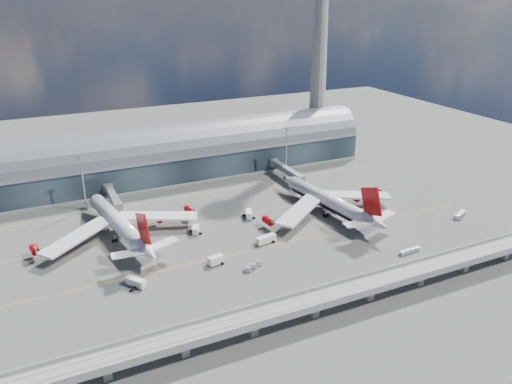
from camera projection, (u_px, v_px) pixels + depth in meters
name	position (u px, v px, depth m)	size (l,w,h in m)	color
ground	(240.00, 239.00, 194.07)	(500.00, 500.00, 0.00)	#474744
taxi_lines	(219.00, 217.00, 212.59)	(200.00, 80.12, 0.01)	gold
terminal	(179.00, 155.00, 255.16)	(200.00, 30.00, 28.00)	#1D2931
control_tower	(319.00, 64.00, 277.92)	(19.00, 19.00, 103.00)	gray
guideway	(315.00, 301.00, 145.99)	(220.00, 8.50, 7.20)	gray
floodlight_mast_left	(83.00, 180.00, 215.23)	(3.00, 0.70, 25.70)	gray
floodlight_mast_right	(286.00, 151.00, 254.85)	(3.00, 0.70, 25.70)	gray
airliner_left	(120.00, 224.00, 192.35)	(64.98, 68.38, 20.87)	white
airliner_right	(329.00, 201.00, 214.36)	(63.83, 66.75, 21.18)	white
jet_bridge_left	(112.00, 196.00, 221.33)	(4.40, 28.00, 7.25)	gray
jet_bridge_right	(285.00, 169.00, 253.86)	(4.40, 32.00, 7.25)	gray
service_truck_0	(136.00, 282.00, 162.27)	(6.04, 7.19, 2.96)	silver
service_truck_1	(216.00, 260.00, 175.37)	(5.85, 3.50, 3.19)	silver
service_truck_2	(266.00, 239.00, 190.33)	(8.42, 3.74, 2.95)	silver
service_truck_3	(249.00, 214.00, 211.55)	(4.66, 6.84, 3.09)	silver
service_truck_4	(196.00, 230.00, 197.87)	(4.26, 5.78, 3.05)	silver
service_truck_5	(101.00, 226.00, 201.11)	(6.05, 5.69, 2.91)	silver
cargo_train_0	(253.00, 266.00, 172.96)	(7.87, 4.52, 1.75)	gray
cargo_train_1	(410.00, 251.00, 183.21)	(9.19, 1.84, 1.52)	gray
cargo_train_2	(460.00, 215.00, 212.19)	(8.64, 5.38, 1.95)	gray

